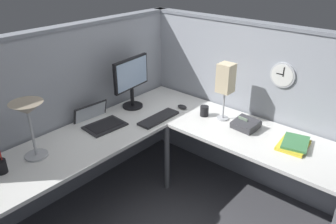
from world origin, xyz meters
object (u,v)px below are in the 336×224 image
Objects in this scene: laptop at (99,121)px; pen_cup at (1,166)px; desk_lamp_dome at (28,113)px; monitor at (131,79)px; desk_lamp_paper at (226,80)px; office_phone at (246,125)px; book_stack at (294,144)px; wall_clock at (283,75)px; coffee_mug at (204,111)px; computer_mouse at (182,107)px; keyboard at (159,118)px.

pen_cup is at bearing -175.09° from laptop.
laptop is at bearing 6.19° from desk_lamp_dome.
desk_lamp_paper is at bearing -66.27° from monitor.
laptop is 1.31m from office_phone.
laptop is at bearing 135.26° from desk_lamp_paper.
desk_lamp_dome reaches higher than book_stack.
wall_clock is (0.62, -1.22, 0.15)m from monitor.
office_phone is 2.32× the size of coffee_mug.
computer_mouse is 0.26m from coffee_mug.
monitor is 0.94× the size of desk_lamp_paper.
wall_clock is (0.32, -0.56, 0.40)m from coffee_mug.
book_stack is (0.32, -1.51, -0.27)m from monitor.
keyboard is 4.13× the size of computer_mouse.
laptop is 2.25× the size of pen_cup.
coffee_mug reaches higher than computer_mouse.
wall_clock reaches higher than pen_cup.
keyboard is at bearing 117.46° from office_phone.
pen_cup reaches higher than computer_mouse.
laptop reaches higher than keyboard.
keyboard is 1.93× the size of office_phone.
pen_cup is 2.31m from wall_clock.
desk_lamp_paper reaches higher than book_stack.
keyboard is at bearing 107.32° from book_stack.
keyboard is 0.97× the size of desk_lamp_dome.
monitor is at bearing 2.84° from laptop.
pen_cup is (-1.65, 0.30, 0.04)m from computer_mouse.
keyboard is at bearing -94.97° from monitor.
office_phone is (0.36, -0.70, 0.03)m from keyboard.
computer_mouse is 1.11m from book_stack.
desk_lamp_dome is 2.03m from book_stack.
laptop is at bearing 153.16° from computer_mouse.
desk_lamp_paper is 0.48m from wall_clock.
pen_cup is at bearing 157.23° from desk_lamp_paper.
computer_mouse is at bearing -53.43° from monitor.
pen_cup is 1.89m from desk_lamp_paper.
desk_lamp_dome is 1.53m from coffee_mug.
book_stack is 3.26× the size of coffee_mug.
pen_cup is (-0.91, -0.08, 0.03)m from laptop.
desk_lamp_dome is at bearing -175.17° from monitor.
keyboard is 1.35m from pen_cup.
wall_clock is at bearing -33.23° from desk_lamp_dome.
pen_cup reaches higher than keyboard.
desk_lamp_paper reaches higher than monitor.
monitor is 1.15m from office_phone.
desk_lamp_dome is 2.05m from wall_clock.
desk_lamp_dome is at bearing 164.52° from keyboard.
pen_cup is 0.58× the size of book_stack.
desk_lamp_paper is at bearing -70.95° from coffee_mug.
keyboard is at bearing -40.85° from laptop.
coffee_mug is at bearing -21.91° from desk_lamp_dome.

